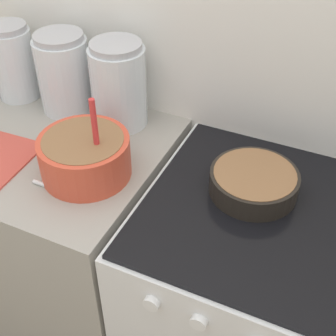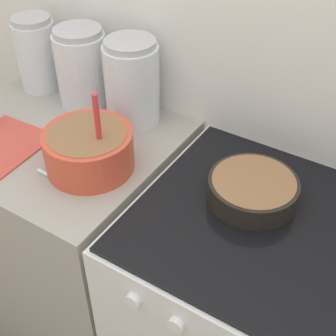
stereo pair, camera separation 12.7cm
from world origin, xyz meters
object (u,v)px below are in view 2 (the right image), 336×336
(mixing_bowl, at_px, (89,148))
(baking_pan, at_px, (253,189))
(storage_jar_left, at_px, (38,58))
(stove, at_px, (246,326))
(storage_jar_right, at_px, (132,87))
(storage_jar_middle, at_px, (83,72))

(mixing_bowl, height_order, baking_pan, mixing_bowl)
(storage_jar_left, bearing_deg, mixing_bowl, -31.16)
(mixing_bowl, xyz_separation_m, baking_pan, (0.45, 0.12, -0.03))
(stove, relative_size, storage_jar_right, 3.41)
(stove, height_order, storage_jar_right, storage_jar_right)
(baking_pan, distance_m, storage_jar_right, 0.52)
(mixing_bowl, height_order, storage_jar_middle, storage_jar_middle)
(mixing_bowl, bearing_deg, storage_jar_left, 148.84)
(stove, relative_size, storage_jar_left, 3.61)
(stove, xyz_separation_m, baking_pan, (-0.07, 0.06, 0.50))
(baking_pan, distance_m, storage_jar_left, 0.92)
(storage_jar_left, xyz_separation_m, storage_jar_middle, (0.20, -0.00, 0.00))
(mixing_bowl, relative_size, storage_jar_right, 0.92)
(storage_jar_middle, bearing_deg, baking_pan, -12.09)
(baking_pan, bearing_deg, mixing_bowl, -164.75)
(mixing_bowl, xyz_separation_m, storage_jar_left, (-0.45, 0.27, 0.04))
(stove, bearing_deg, storage_jar_right, 159.39)
(baking_pan, bearing_deg, stove, -41.92)
(storage_jar_middle, xyz_separation_m, storage_jar_right, (0.20, -0.00, 0.00))
(mixing_bowl, xyz_separation_m, storage_jar_middle, (-0.25, 0.27, 0.05))
(storage_jar_middle, relative_size, storage_jar_right, 0.96)
(storage_jar_left, relative_size, storage_jar_middle, 0.98)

